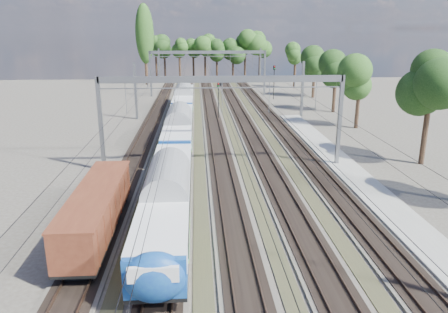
{
  "coord_description": "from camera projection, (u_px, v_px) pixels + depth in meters",
  "views": [
    {
      "loc": [
        -2.43,
        -11.02,
        13.26
      ],
      "look_at": [
        -0.17,
        24.45,
        2.8
      ],
      "focal_mm": 35.0,
      "sensor_mm": 36.0,
      "label": 1
    }
  ],
  "objects": [
    {
      "name": "platform",
      "position": [
        382.0,
        202.0,
        34.27
      ],
      "size": [
        3.0,
        70.0,
        0.3
      ],
      "primitive_type": "cube",
      "color": "gray",
      "rests_on": "ground"
    },
    {
      "name": "track_bed",
      "position": [
        215.0,
        132.0,
        57.49
      ],
      "size": [
        21.0,
        130.0,
        0.34
      ],
      "color": "#47423A",
      "rests_on": "ground"
    },
    {
      "name": "worker",
      "position": [
        221.0,
        84.0,
        102.31
      ],
      "size": [
        0.55,
        0.69,
        1.64
      ],
      "primitive_type": "imported",
      "rotation": [
        0.0,
        0.0,
        1.27
      ],
      "color": "black",
      "rests_on": "ground"
    },
    {
      "name": "poplar",
      "position": [
        145.0,
        34.0,
        104.02
      ],
      "size": [
        4.4,
        4.4,
        19.04
      ],
      "color": "black",
      "rests_on": "ground"
    },
    {
      "name": "catenary",
      "position": [
        215.0,
        78.0,
        63.09
      ],
      "size": [
        25.65,
        130.0,
        9.0
      ],
      "color": "slate",
      "rests_on": "ground"
    },
    {
      "name": "emu_train",
      "position": [
        179.0,
        124.0,
        50.25
      ],
      "size": [
        3.08,
        65.15,
        4.51
      ],
      "color": "black",
      "rests_on": "ground"
    },
    {
      "name": "signal_near",
      "position": [
        218.0,
        96.0,
        65.46
      ],
      "size": [
        0.37,
        0.34,
        5.48
      ],
      "rotation": [
        0.0,
        0.0,
        -0.21
      ],
      "color": "black",
      "rests_on": "ground"
    },
    {
      "name": "signal_far",
      "position": [
        274.0,
        78.0,
        83.67
      ],
      "size": [
        0.46,
        0.43,
        6.46
      ],
      "rotation": [
        0.0,
        0.0,
        -0.43
      ],
      "color": "black",
      "rests_on": "ground"
    },
    {
      "name": "tree_belt",
      "position": [
        238.0,
        52.0,
        99.86
      ],
      "size": [
        37.94,
        98.31,
        11.97
      ],
      "color": "black",
      "rests_on": "ground"
    },
    {
      "name": "freight_boxcar",
      "position": [
        97.0,
        210.0,
        28.27
      ],
      "size": [
        2.6,
        12.53,
        3.23
      ],
      "color": "black",
      "rests_on": "ground"
    }
  ]
}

